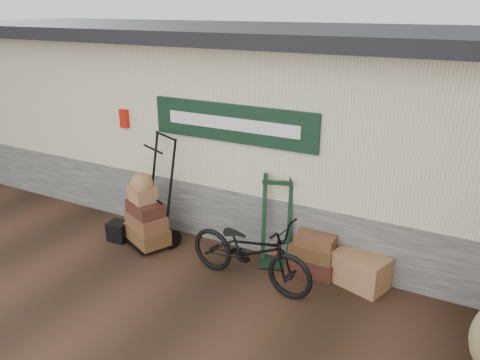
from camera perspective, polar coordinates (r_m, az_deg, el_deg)
name	(u,v)px	position (r m, az deg, el deg)	size (l,w,h in m)	color
ground	(217,280)	(6.53, -2.79, -12.14)	(80.00, 80.00, 0.00)	black
station_building	(297,123)	(8.18, 7.00, 6.91)	(14.40, 4.10, 3.20)	#4C4C47
porter_trolley	(156,190)	(7.24, -10.22, -1.25)	(0.87, 0.66, 1.75)	black
green_barrow	(276,221)	(6.67, 4.46, -4.95)	(0.47, 0.40, 1.31)	black
suitcase_stack	(313,252)	(6.66, 8.91, -8.72)	(0.67, 0.42, 0.59)	#351911
wicker_hamper	(361,270)	(6.52, 14.48, -10.58)	(0.69, 0.45, 0.45)	brown
black_trunk	(119,231)	(7.71, -14.56, -6.05)	(0.31, 0.27, 0.31)	black
bicycle	(250,247)	(6.21, 1.21, -8.13)	(1.86, 0.65, 1.08)	black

